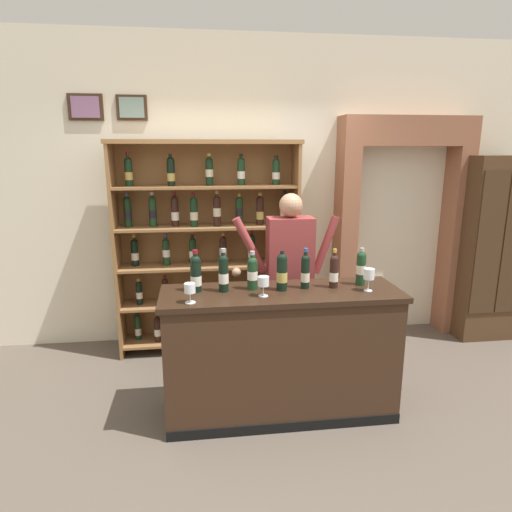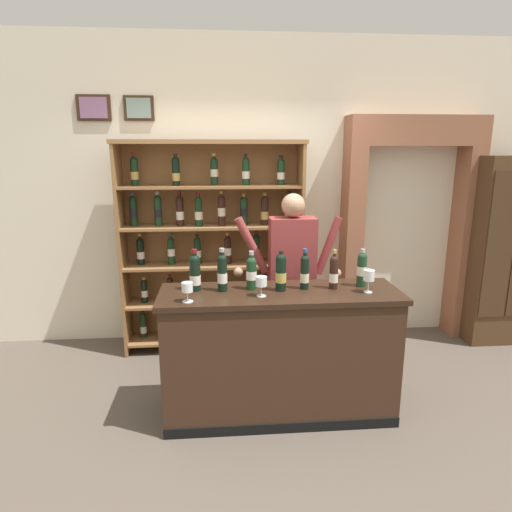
{
  "view_description": "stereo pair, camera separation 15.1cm",
  "coord_description": "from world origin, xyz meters",
  "px_view_note": "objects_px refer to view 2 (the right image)",
  "views": [
    {
      "loc": [
        -0.4,
        -3.07,
        2.01
      ],
      "look_at": [
        0.03,
        0.23,
        1.21
      ],
      "focal_mm": 31.18,
      "sensor_mm": 36.0,
      "label": 1
    },
    {
      "loc": [
        -0.25,
        -3.09,
        2.01
      ],
      "look_at": [
        0.03,
        0.23,
        1.21
      ],
      "focal_mm": 31.18,
      "sensor_mm": 36.0,
      "label": 2
    }
  ],
  "objects_px": {
    "side_cabinet": "(500,251)",
    "tasting_bottle_prosecco": "(281,272)",
    "wine_shelf": "(212,242)",
    "tasting_bottle_rosso": "(195,272)",
    "tasting_bottle_grappa": "(334,272)",
    "tasting_bottle_brunello": "(362,268)",
    "wine_glass_spare": "(187,288)",
    "tasting_bottle_vin_santo": "(222,272)",
    "shopkeeper": "(292,267)",
    "wine_glass_left": "(261,282)",
    "tasting_bottle_super_tuscan": "(305,271)",
    "tasting_counter": "(279,354)",
    "wine_glass_center": "(369,277)",
    "tasting_bottle_chianti": "(251,272)"
  },
  "relations": [
    {
      "from": "tasting_bottle_brunello",
      "to": "tasting_bottle_rosso",
      "type": "bearing_deg",
      "value": 180.0
    },
    {
      "from": "shopkeeper",
      "to": "tasting_bottle_prosecco",
      "type": "height_order",
      "value": "shopkeeper"
    },
    {
      "from": "tasting_bottle_rosso",
      "to": "tasting_bottle_prosecco",
      "type": "height_order",
      "value": "tasting_bottle_rosso"
    },
    {
      "from": "shopkeeper",
      "to": "tasting_counter",
      "type": "bearing_deg",
      "value": -106.88
    },
    {
      "from": "tasting_bottle_chianti",
      "to": "wine_glass_spare",
      "type": "bearing_deg",
      "value": -151.76
    },
    {
      "from": "shopkeeper",
      "to": "tasting_bottle_super_tuscan",
      "type": "relative_size",
      "value": 5.38
    },
    {
      "from": "tasting_bottle_super_tuscan",
      "to": "tasting_counter",
      "type": "bearing_deg",
      "value": -164.78
    },
    {
      "from": "wine_shelf",
      "to": "tasting_bottle_prosecco",
      "type": "bearing_deg",
      "value": -67.58
    },
    {
      "from": "side_cabinet",
      "to": "tasting_counter",
      "type": "xyz_separation_m",
      "value": [
        -2.48,
        -1.2,
        -0.48
      ]
    },
    {
      "from": "tasting_bottle_prosecco",
      "to": "wine_glass_spare",
      "type": "distance_m",
      "value": 0.7
    },
    {
      "from": "tasting_bottle_vin_santo",
      "to": "tasting_bottle_grappa",
      "type": "relative_size",
      "value": 1.08
    },
    {
      "from": "wine_glass_spare",
      "to": "tasting_bottle_vin_santo",
      "type": "bearing_deg",
      "value": 42.67
    },
    {
      "from": "side_cabinet",
      "to": "wine_glass_spare",
      "type": "relative_size",
      "value": 14.09
    },
    {
      "from": "tasting_bottle_rosso",
      "to": "tasting_bottle_super_tuscan",
      "type": "height_order",
      "value": "tasting_bottle_rosso"
    },
    {
      "from": "wine_shelf",
      "to": "wine_glass_center",
      "type": "height_order",
      "value": "wine_shelf"
    },
    {
      "from": "side_cabinet",
      "to": "tasting_bottle_vin_santo",
      "type": "relative_size",
      "value": 6.04
    },
    {
      "from": "tasting_bottle_brunello",
      "to": "shopkeeper",
      "type": "bearing_deg",
      "value": 129.6
    },
    {
      "from": "tasting_bottle_vin_santo",
      "to": "wine_glass_left",
      "type": "bearing_deg",
      "value": -28.36
    },
    {
      "from": "tasting_bottle_prosecco",
      "to": "tasting_bottle_grappa",
      "type": "height_order",
      "value": "tasting_bottle_prosecco"
    },
    {
      "from": "side_cabinet",
      "to": "tasting_bottle_vin_santo",
      "type": "bearing_deg",
      "value": -158.31
    },
    {
      "from": "shopkeeper",
      "to": "wine_glass_center",
      "type": "xyz_separation_m",
      "value": [
        0.45,
        -0.7,
        0.1
      ]
    },
    {
      "from": "tasting_counter",
      "to": "tasting_bottle_prosecco",
      "type": "bearing_deg",
      "value": 75.42
    },
    {
      "from": "tasting_bottle_rosso",
      "to": "tasting_bottle_prosecco",
      "type": "bearing_deg",
      "value": -5.17
    },
    {
      "from": "tasting_bottle_rosso",
      "to": "tasting_bottle_chianti",
      "type": "relative_size",
      "value": 1.07
    },
    {
      "from": "wine_shelf",
      "to": "tasting_bottle_rosso",
      "type": "bearing_deg",
      "value": -95.49
    },
    {
      "from": "tasting_bottle_rosso",
      "to": "tasting_bottle_super_tuscan",
      "type": "distance_m",
      "value": 0.81
    },
    {
      "from": "tasting_bottle_rosso",
      "to": "wine_glass_left",
      "type": "xyz_separation_m",
      "value": [
        0.47,
        -0.18,
        -0.04
      ]
    },
    {
      "from": "tasting_bottle_grappa",
      "to": "tasting_bottle_brunello",
      "type": "height_order",
      "value": "tasting_bottle_grappa"
    },
    {
      "from": "side_cabinet",
      "to": "tasting_bottle_prosecco",
      "type": "height_order",
      "value": "side_cabinet"
    },
    {
      "from": "tasting_bottle_chianti",
      "to": "tasting_bottle_super_tuscan",
      "type": "bearing_deg",
      "value": -2.97
    },
    {
      "from": "tasting_bottle_brunello",
      "to": "wine_glass_center",
      "type": "distance_m",
      "value": 0.16
    },
    {
      "from": "tasting_counter",
      "to": "tasting_bottle_rosso",
      "type": "height_order",
      "value": "tasting_bottle_rosso"
    },
    {
      "from": "shopkeeper",
      "to": "tasting_bottle_brunello",
      "type": "distance_m",
      "value": 0.71
    },
    {
      "from": "wine_glass_center",
      "to": "wine_glass_spare",
      "type": "relative_size",
      "value": 1.23
    },
    {
      "from": "wine_shelf",
      "to": "side_cabinet",
      "type": "xyz_separation_m",
      "value": [
        2.99,
        -0.07,
        -0.14
      ]
    },
    {
      "from": "tasting_bottle_prosecco",
      "to": "tasting_bottle_brunello",
      "type": "distance_m",
      "value": 0.63
    },
    {
      "from": "side_cabinet",
      "to": "tasting_bottle_prosecco",
      "type": "bearing_deg",
      "value": -154.5
    },
    {
      "from": "shopkeeper",
      "to": "wine_glass_left",
      "type": "height_order",
      "value": "shopkeeper"
    },
    {
      "from": "wine_shelf",
      "to": "tasting_bottle_prosecco",
      "type": "distance_m",
      "value": 1.35
    },
    {
      "from": "tasting_bottle_chianti",
      "to": "tasting_bottle_prosecco",
      "type": "distance_m",
      "value": 0.22
    },
    {
      "from": "wine_glass_center",
      "to": "wine_glass_spare",
      "type": "xyz_separation_m",
      "value": [
        -1.3,
        -0.1,
        -0.03
      ]
    },
    {
      "from": "tasting_bottle_rosso",
      "to": "tasting_bottle_grappa",
      "type": "relative_size",
      "value": 1.04
    },
    {
      "from": "side_cabinet",
      "to": "wine_glass_spare",
      "type": "distance_m",
      "value": 3.43
    },
    {
      "from": "wine_glass_center",
      "to": "wine_glass_left",
      "type": "distance_m",
      "value": 0.79
    },
    {
      "from": "tasting_counter",
      "to": "tasting_bottle_super_tuscan",
      "type": "height_order",
      "value": "tasting_bottle_super_tuscan"
    },
    {
      "from": "tasting_bottle_chianti",
      "to": "tasting_bottle_brunello",
      "type": "distance_m",
      "value": 0.84
    },
    {
      "from": "wine_shelf",
      "to": "tasting_bottle_chianti",
      "type": "xyz_separation_m",
      "value": [
        0.3,
        -1.2,
        0.01
      ]
    },
    {
      "from": "wine_glass_left",
      "to": "wine_glass_spare",
      "type": "distance_m",
      "value": 0.52
    },
    {
      "from": "shopkeeper",
      "to": "tasting_bottle_chianti",
      "type": "bearing_deg",
      "value": -125.85
    },
    {
      "from": "shopkeeper",
      "to": "tasting_bottle_super_tuscan",
      "type": "bearing_deg",
      "value": -89.87
    }
  ]
}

